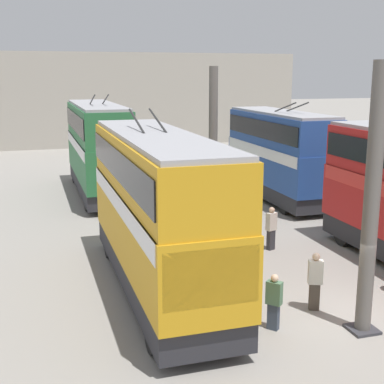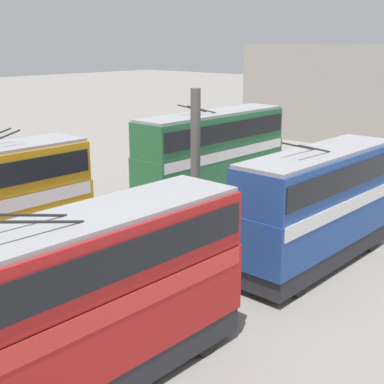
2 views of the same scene
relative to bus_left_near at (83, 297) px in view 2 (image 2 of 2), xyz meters
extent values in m
cylinder|color=#605B56|center=(9.37, 4.68, 0.78)|extent=(0.42, 0.42, 7.22)
cube|color=#333338|center=(9.37, 4.68, -2.79)|extent=(0.76, 0.76, 0.08)
cylinder|color=black|center=(3.56, -1.05, -2.30)|extent=(1.06, 0.30, 1.06)
cylinder|color=black|center=(3.56, 1.05, -2.30)|extent=(1.06, 0.30, 1.06)
cube|color=#28282D|center=(-0.01, 0.00, -2.15)|extent=(9.74, 2.45, 0.79)
cube|color=red|center=(-0.01, 0.00, -0.70)|extent=(9.94, 2.50, 2.10)
cube|color=red|center=(-0.01, 0.00, 0.07)|extent=(9.64, 2.54, 0.55)
cube|color=red|center=(-0.01, 0.00, 1.17)|extent=(9.84, 2.43, 1.65)
cube|color=black|center=(-0.01, 0.00, 1.25)|extent=(9.55, 2.51, 0.91)
cube|color=#9E9EA3|center=(-0.01, 0.00, 2.06)|extent=(9.74, 2.25, 0.14)
cube|color=black|center=(4.90, 0.00, -0.49)|extent=(0.12, 2.30, 1.34)
cylinder|color=#282828|center=(-1.26, -0.35, 2.42)|extent=(2.35, 0.07, 0.65)
cylinder|color=#282828|center=(-1.26, 0.35, 2.42)|extent=(2.35, 0.07, 0.65)
cylinder|color=black|center=(14.81, -1.05, -2.33)|extent=(1.00, 0.30, 1.00)
cylinder|color=black|center=(14.81, 1.05, -2.33)|extent=(1.00, 0.30, 1.00)
cylinder|color=black|center=(8.77, -1.05, -2.33)|extent=(1.00, 0.30, 1.00)
cylinder|color=black|center=(8.77, 1.05, -2.33)|extent=(1.00, 0.30, 1.00)
cube|color=#28282D|center=(11.69, 0.00, -2.17)|extent=(8.86, 2.45, 0.77)
cube|color=#234793|center=(11.69, 0.00, -0.77)|extent=(9.04, 2.50, 2.02)
cube|color=white|center=(11.69, 0.00, -0.04)|extent=(8.77, 2.54, 0.55)
cube|color=#234793|center=(11.69, 0.00, 1.08)|extent=(8.95, 2.43, 1.69)
cube|color=black|center=(11.69, 0.00, 1.16)|extent=(8.67, 2.51, 0.93)
cube|color=#9E9EA3|center=(11.69, 0.00, 1.99)|extent=(8.86, 2.25, 0.14)
cube|color=black|center=(16.15, 0.00, -0.57)|extent=(0.12, 2.30, 1.29)
cylinder|color=#282828|center=(10.56, -0.35, 2.35)|extent=(2.35, 0.07, 0.65)
cylinder|color=#282828|center=(10.56, 0.35, 2.35)|extent=(2.35, 0.07, 0.65)
cylinder|color=black|center=(4.89, 8.31, -2.29)|extent=(1.08, 0.30, 1.08)
cylinder|color=black|center=(4.89, 10.41, -2.29)|extent=(1.08, 0.30, 1.08)
cylinder|color=black|center=(19.89, 8.31, -2.32)|extent=(1.03, 0.30, 1.03)
cylinder|color=black|center=(19.89, 10.41, -2.32)|extent=(1.03, 0.30, 1.03)
cylinder|color=black|center=(12.28, 8.31, -2.32)|extent=(1.03, 0.30, 1.03)
cylinder|color=black|center=(12.28, 10.41, -2.32)|extent=(1.03, 0.30, 1.03)
cube|color=#28282D|center=(15.98, 9.36, -2.16)|extent=(10.39, 2.45, 0.78)
cube|color=#286B3D|center=(15.98, 9.36, -0.68)|extent=(10.60, 2.50, 2.17)
cube|color=white|center=(15.98, 9.36, 0.13)|extent=(10.28, 2.54, 0.55)
cube|color=#286B3D|center=(15.98, 9.36, 1.32)|extent=(10.50, 2.43, 1.85)
cube|color=black|center=(15.98, 9.36, 1.42)|extent=(10.18, 2.51, 1.02)
cube|color=#9E9EA3|center=(15.98, 9.36, 2.32)|extent=(10.39, 2.25, 0.14)
cube|color=black|center=(21.23, 9.36, -0.47)|extent=(0.12, 2.30, 1.39)
cylinder|color=#282828|center=(14.66, 9.01, 2.68)|extent=(2.35, 0.07, 0.65)
cylinder|color=#282828|center=(14.66, 9.71, 2.68)|extent=(2.35, 0.07, 0.65)
cube|color=#2D2D33|center=(3.91, 4.12, -2.42)|extent=(0.30, 0.35, 0.81)
cube|color=beige|center=(3.91, 4.12, -1.66)|extent=(0.38, 0.48, 0.71)
sphere|color=tan|center=(3.91, 4.12, -1.20)|extent=(0.23, 0.23, 0.23)
cylinder|color=#933828|center=(-1.15, 2.01, -2.38)|extent=(0.56, 0.56, 0.91)
cylinder|color=#933828|center=(-1.15, 2.01, -2.38)|extent=(0.59, 0.59, 0.04)
camera|label=1|loc=(-14.64, 13.09, 4.07)|focal=50.00mm
camera|label=2|loc=(-7.16, -10.37, 6.25)|focal=50.00mm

